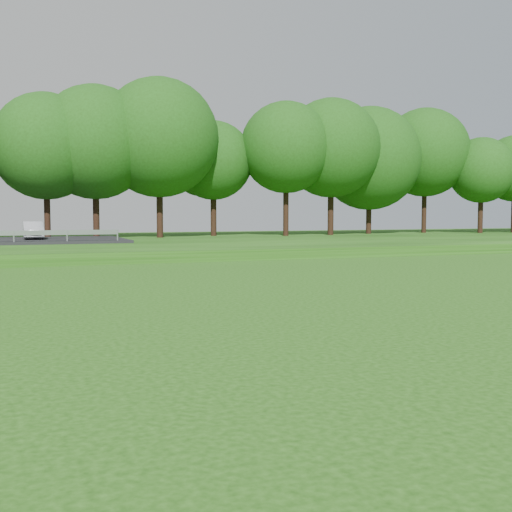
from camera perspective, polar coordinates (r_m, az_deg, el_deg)
name	(u,v)px	position (r m, az deg, el deg)	size (l,w,h in m)	color
berm	(271,241)	(51.13, 1.38, 1.33)	(130.00, 30.00, 0.60)	#19400C
walking_path	(362,256)	(38.63, 9.43, 0.03)	(130.00, 1.60, 0.04)	gray
treeline	(253,147)	(55.06, -0.23, 9.64)	(104.00, 7.00, 15.00)	#1B440F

